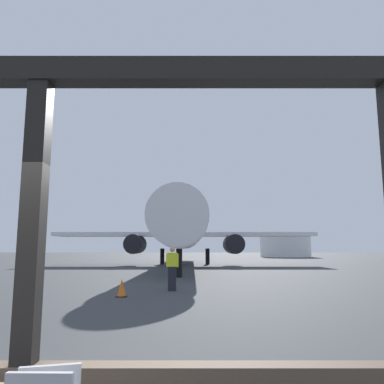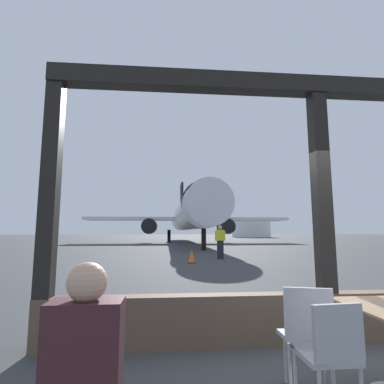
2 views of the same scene
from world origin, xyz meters
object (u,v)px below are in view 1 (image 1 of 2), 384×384
at_px(ground_crew_worker, 172,268).
at_px(traffic_cone, 121,288).
at_px(airplane, 184,231).
at_px(fuel_storage_tank, 285,245).

distance_m(ground_crew_worker, traffic_cone, 2.56).
bearing_deg(ground_crew_worker, airplane, 89.90).
xyz_separation_m(airplane, fuel_storage_tank, (19.30, 38.52, -1.07)).
relative_size(airplane, traffic_cone, 59.80).
distance_m(airplane, fuel_storage_tank, 43.09).
height_order(airplane, fuel_storage_tank, airplane).
relative_size(traffic_cone, fuel_storage_tank, 0.06).
bearing_deg(airplane, fuel_storage_tank, 63.39).
relative_size(ground_crew_worker, fuel_storage_tank, 0.18).
height_order(airplane, traffic_cone, airplane).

